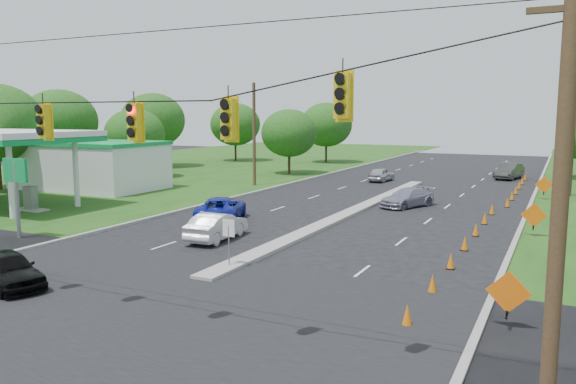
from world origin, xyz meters
The scene contains 39 objects.
ground centered at (0.00, 0.00, 0.00)m, with size 160.00×160.00×0.00m, color black.
grass_left centered at (-30.00, 20.00, 0.00)m, with size 40.00×160.00×0.06m, color #1E4714.
cross_street centered at (0.00, 0.00, 0.00)m, with size 160.00×14.00×0.02m, color black.
curb_left centered at (-10.10, 30.00, 0.00)m, with size 0.25×110.00×0.16m, color gray.
curb_right centered at (10.10, 30.00, 0.00)m, with size 0.25×110.00×0.16m, color gray.
median centered at (0.00, 21.00, 0.00)m, with size 1.00×34.00×0.18m, color gray.
median_sign centered at (0.00, 6.00, 1.46)m, with size 0.55×0.06×2.05m.
signal_span centered at (-0.05, -1.00, 4.97)m, with size 25.60×0.32×9.00m.
utility_pole_far_left centered at (-12.50, 30.00, 4.50)m, with size 0.28×0.28×9.00m, color #422D1C.
utility_pole_far_right centered at (12.50, 35.00, 4.50)m, with size 0.28×0.28×9.00m, color #422D1C.
gas_station centered at (-23.64, 20.24, 2.58)m, with size 18.40×19.70×5.20m.
cone_0 centered at (8.12, 3.00, 0.35)m, with size 0.32×0.32×0.70m, color orange.
cone_1 centered at (8.12, 6.50, 0.35)m, with size 0.32×0.32×0.70m, color orange.
cone_2 centered at (8.12, 10.00, 0.35)m, with size 0.32×0.32×0.70m, color orange.
cone_3 centered at (8.12, 13.50, 0.35)m, with size 0.32×0.32×0.70m, color orange.
cone_4 centered at (8.12, 17.00, 0.35)m, with size 0.32×0.32×0.70m, color orange.
cone_5 centered at (8.12, 20.50, 0.35)m, with size 0.32×0.32×0.70m, color orange.
cone_6 centered at (8.12, 24.00, 0.35)m, with size 0.32×0.32×0.70m, color orange.
cone_7 centered at (8.72, 27.50, 0.35)m, with size 0.32×0.32×0.70m, color orange.
cone_8 centered at (8.72, 31.00, 0.35)m, with size 0.32×0.32×0.70m, color orange.
cone_9 centered at (8.72, 34.50, 0.35)m, with size 0.32×0.32×0.70m, color orange.
cone_10 centered at (8.72, 38.00, 0.35)m, with size 0.32×0.32×0.70m, color orange.
cone_11 centered at (8.72, 41.50, 0.35)m, with size 0.32×0.32×0.70m, color orange.
cone_12 centered at (8.72, 45.00, 0.35)m, with size 0.32×0.32×0.70m, color orange.
work_sign_0 centered at (10.80, 4.00, 1.09)m, with size 1.27×0.58×1.37m.
work_sign_1 centered at (10.80, 18.00, 1.09)m, with size 1.27×0.58×1.37m.
work_sign_2 centered at (10.80, 32.00, 1.09)m, with size 1.27×0.58×1.37m.
tree_2 centered at (-26.00, 30.00, 4.34)m, with size 5.88×5.88×6.86m.
tree_3 centered at (-32.00, 40.00, 5.58)m, with size 7.56×7.56×8.82m.
tree_4 centered at (-28.00, 52.00, 4.96)m, with size 6.72×6.72×7.84m.
tree_5 centered at (-14.00, 40.00, 4.34)m, with size 5.88×5.88×6.86m.
tree_6 centered at (-16.00, 55.00, 4.96)m, with size 6.72×6.72×7.84m.
tree_14 centered at (-34.00, 28.00, 5.58)m, with size 7.56×7.56×8.82m.
black_sedan centered at (-5.88, 0.30, 0.68)m, with size 1.60×3.98×1.36m, color black.
white_sedan centered at (-3.46, 10.33, 0.69)m, with size 1.46×4.20×1.38m, color silver.
blue_pickup centered at (-6.06, 14.73, 0.72)m, with size 2.40×5.20×1.45m, color #0F1B98.
silver_car_far centered at (2.56, 24.62, 0.64)m, with size 1.79×4.40×1.28m, color gray.
silver_car_oncoming centered at (-3.43, 38.22, 0.65)m, with size 1.53×3.80×1.30m, color #A8AAB1.
dark_car_receding centered at (7.23, 45.62, 0.77)m, with size 1.64×4.70×1.55m, color #313131.
Camera 1 is at (12.03, -12.90, 6.25)m, focal length 35.00 mm.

